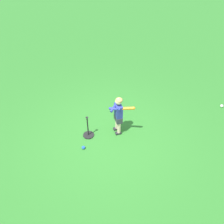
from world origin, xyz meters
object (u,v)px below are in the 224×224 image
object	(u,v)px
play_ball_center_lawn	(222,106)
play_ball_far_left	(83,148)
batting_tee	(88,133)
child_batter	(119,113)

from	to	relation	value
play_ball_center_lawn	play_ball_far_left	bearing A→B (deg)	170.88
batting_tee	play_ball_far_left	bearing A→B (deg)	-132.61
child_batter	play_ball_center_lawn	bearing A→B (deg)	-13.06
play_ball_far_left	batting_tee	world-z (taller)	batting_tee
play_ball_far_left	child_batter	bearing A→B (deg)	3.31
play_ball_far_left	play_ball_center_lawn	bearing A→B (deg)	-9.12
play_ball_center_lawn	batting_tee	xyz separation A→B (m)	(-3.90, 1.01, 0.06)
play_ball_center_lawn	batting_tee	bearing A→B (deg)	165.45
play_ball_far_left	batting_tee	size ratio (longest dim) A/B	0.14
child_batter	batting_tee	world-z (taller)	child_batter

